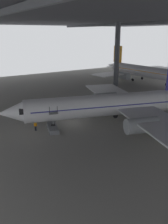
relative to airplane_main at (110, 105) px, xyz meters
name	(u,v)px	position (x,y,z in m)	size (l,w,h in m)	color
ground_plane	(73,124)	(-3.01, -5.68, -3.46)	(110.00, 110.00, 0.00)	gray
hangar_structure	(138,13)	(-3.07, 8.08, 15.11)	(121.00, 99.00, 19.20)	#4C4F54
airplane_main	(110,105)	(0.00, 0.00, 0.00)	(35.62, 36.05, 11.49)	white
boarding_stairs	(53,127)	(-2.34, -9.93, -2.72)	(4.43, 2.55, 4.66)	slate
crew_worker_by_stairs	(35,126)	(-3.86, -12.30, -2.55)	(0.45, 0.39, 1.59)	#232838
airplane_distant	(143,71)	(-25.01, 32.90, -0.12)	(34.33, 33.23, 10.84)	white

